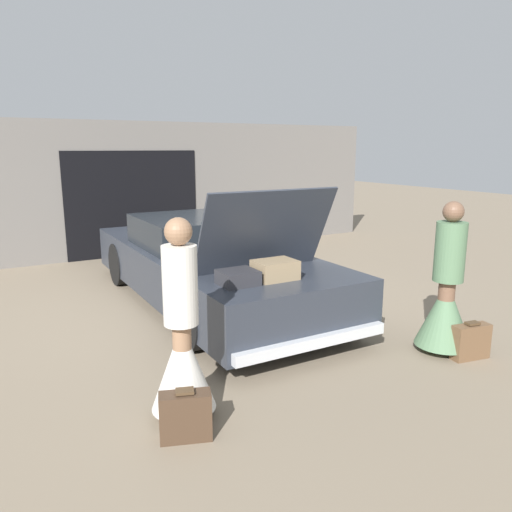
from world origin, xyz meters
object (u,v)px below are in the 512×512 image
object	(u,v)px
person_left	(182,348)
suitcase_beside_left_person	(185,416)
person_right	(446,300)
suitcase_beside_right_person	(471,341)
car	(208,264)

from	to	relation	value
person_left	suitcase_beside_left_person	distance (m)	0.55
person_right	suitcase_beside_left_person	world-z (taller)	person_right
person_left	person_right	world-z (taller)	person_left
suitcase_beside_left_person	suitcase_beside_right_person	world-z (taller)	suitcase_beside_left_person
car	person_left	size ratio (longest dim) A/B	3.07
person_left	suitcase_beside_left_person	world-z (taller)	person_left
car	suitcase_beside_right_person	size ratio (longest dim) A/B	11.86
car	suitcase_beside_left_person	size ratio (longest dim) A/B	12.02
car	person_right	bearing A→B (deg)	-63.15
car	suitcase_beside_right_person	xyz separation A→B (m)	(1.64, -3.32, -0.39)
person_left	suitcase_beside_left_person	size ratio (longest dim) A/B	3.92
person_left	person_right	distance (m)	3.07
car	person_right	world-z (taller)	car
person_right	suitcase_beside_right_person	size ratio (longest dim) A/B	3.82
person_right	suitcase_beside_left_person	size ratio (longest dim) A/B	3.87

